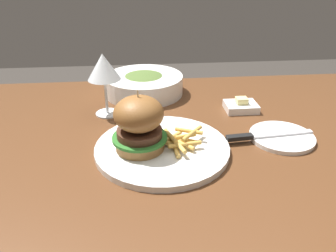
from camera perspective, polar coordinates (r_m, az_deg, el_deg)
The scene contains 9 objects.
dining_table at distance 0.81m, azimuth -1.35°, elevation -7.01°, with size 1.46×0.78×0.74m.
main_plate at distance 0.70m, azimuth -1.41°, elevation -3.89°, with size 0.29×0.29×0.01m, color white.
burger_sandwich at distance 0.66m, azimuth -5.06°, elevation 0.45°, with size 0.11×0.11×0.13m.
fries_pile at distance 0.69m, azimuth 1.98°, elevation -2.42°, with size 0.11×0.09×0.03m.
wine_glass at distance 0.84m, azimuth -11.17°, elevation 9.78°, with size 0.08×0.08×0.16m.
bread_plate at distance 0.79m, azimuth 19.19°, elevation -1.81°, with size 0.15×0.15×0.01m, color white.
table_knife at distance 0.76m, azimuth 16.02°, elevation -1.62°, with size 0.21×0.03×0.01m.
butter_dish at distance 0.90m, azimuth 12.58°, elevation 3.40°, with size 0.08×0.07×0.04m.
soup_bowl at distance 0.99m, azimuth -4.21°, elevation 7.32°, with size 0.23×0.23×0.06m.
Camera 1 is at (-0.04, -0.67, 1.11)m, focal length 35.00 mm.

